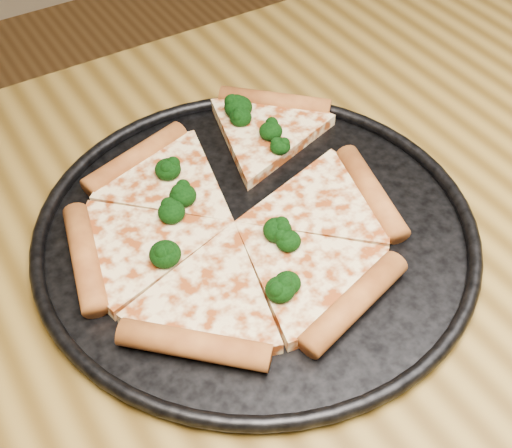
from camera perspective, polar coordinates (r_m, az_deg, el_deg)
dining_table at (r=0.70m, az=5.66°, el=-10.09°), size 1.20×0.90×0.75m
pizza_pan at (r=0.66m, az=0.00°, el=-0.49°), size 0.41×0.41×0.02m
pizza at (r=0.66m, az=-1.56°, el=0.61°), size 0.35×0.35×0.02m
broccoli_florets at (r=0.67m, az=-2.00°, el=2.79°), size 0.20×0.26×0.02m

